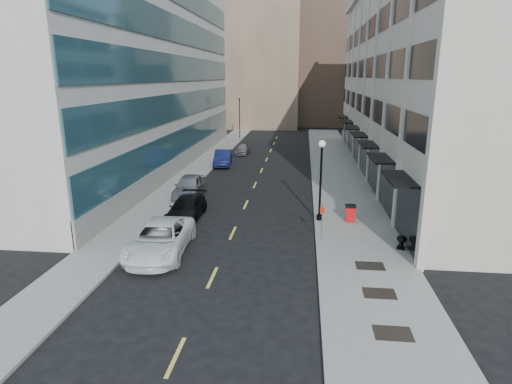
% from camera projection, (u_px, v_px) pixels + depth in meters
% --- Properties ---
extents(ground, '(160.00, 160.00, 0.00)m').
position_uv_depth(ground, '(203.00, 298.00, 18.43)').
color(ground, black).
rests_on(ground, ground).
extents(sidewalk_right, '(5.00, 80.00, 0.15)m').
position_uv_depth(sidewalk_right, '(341.00, 186.00, 36.79)').
color(sidewalk_right, gray).
rests_on(sidewalk_right, ground).
extents(sidewalk_left, '(3.00, 80.00, 0.15)m').
position_uv_depth(sidewalk_left, '(183.00, 182.00, 38.29)').
color(sidewalk_left, gray).
rests_on(sidewalk_left, ground).
extents(building_right, '(15.30, 46.50, 18.25)m').
position_uv_depth(building_right, '(442.00, 79.00, 40.15)').
color(building_right, beige).
rests_on(building_right, ground).
extents(building_left, '(16.14, 46.00, 20.00)m').
position_uv_depth(building_left, '(107.00, 69.00, 43.40)').
color(building_left, silver).
rests_on(building_left, ground).
extents(skyline_tan_near, '(14.00, 18.00, 28.00)m').
position_uv_depth(skyline_tan_near, '(263.00, 50.00, 80.40)').
color(skyline_tan_near, '#957E61').
rests_on(skyline_tan_near, ground).
extents(skyline_brown, '(12.00, 16.00, 34.00)m').
position_uv_depth(skyline_brown, '(327.00, 34.00, 82.16)').
color(skyline_brown, brown).
rests_on(skyline_brown, ground).
extents(skyline_tan_far, '(12.00, 14.00, 22.00)m').
position_uv_depth(skyline_tan_far, '(221.00, 68.00, 91.84)').
color(skyline_tan_far, '#957E61').
rests_on(skyline_tan_far, ground).
extents(skyline_stone, '(10.00, 14.00, 20.00)m').
position_uv_depth(skyline_stone, '(382.00, 72.00, 77.18)').
color(skyline_stone, beige).
rests_on(skyline_stone, ground).
extents(grate_near, '(1.40, 1.00, 0.01)m').
position_uv_depth(grate_near, '(393.00, 333.00, 15.66)').
color(grate_near, black).
rests_on(grate_near, sidewalk_right).
extents(grate_mid, '(1.40, 1.00, 0.01)m').
position_uv_depth(grate_mid, '(379.00, 293.00, 18.54)').
color(grate_mid, black).
rests_on(grate_mid, sidewalk_right).
extents(grate_far, '(1.40, 1.00, 0.01)m').
position_uv_depth(grate_far, '(370.00, 266.00, 21.23)').
color(grate_far, black).
rests_on(grate_far, sidewalk_right).
extents(road_centerline, '(0.15, 68.20, 0.01)m').
position_uv_depth(road_centerline, '(251.00, 194.00, 34.73)').
color(road_centerline, '#D8CC4C').
rests_on(road_centerline, ground).
extents(traffic_signal, '(0.66, 0.66, 6.98)m').
position_uv_depth(traffic_signal, '(239.00, 101.00, 63.55)').
color(traffic_signal, black).
rests_on(traffic_signal, ground).
extents(car_white_van, '(3.15, 6.27, 1.70)m').
position_uv_depth(car_white_van, '(160.00, 239.00, 22.84)').
color(car_white_van, white).
rests_on(car_white_van, ground).
extents(car_black_pickup, '(2.04, 4.98, 1.44)m').
position_uv_depth(car_black_pickup, '(187.00, 208.00, 28.56)').
color(car_black_pickup, black).
rests_on(car_black_pickup, ground).
extents(car_silver_sedan, '(2.21, 5.10, 1.71)m').
position_uv_depth(car_silver_sedan, '(189.00, 186.00, 33.78)').
color(car_silver_sedan, gray).
rests_on(car_silver_sedan, ground).
extents(car_blue_sedan, '(2.20, 5.06, 1.62)m').
position_uv_depth(car_blue_sedan, '(223.00, 158.00, 45.53)').
color(car_blue_sedan, '#131A4A').
rests_on(car_blue_sedan, ground).
extents(car_grey_sedan, '(1.67, 3.78, 1.27)m').
position_uv_depth(car_grey_sedan, '(243.00, 149.00, 52.17)').
color(car_grey_sedan, gray).
rests_on(car_grey_sedan, ground).
extents(trash_bin, '(0.67, 0.75, 1.08)m').
position_uv_depth(trash_bin, '(350.00, 213.00, 27.63)').
color(trash_bin, red).
rests_on(trash_bin, sidewalk_right).
extents(lamppost, '(0.45, 0.45, 5.37)m').
position_uv_depth(lamppost, '(321.00, 173.00, 27.19)').
color(lamppost, black).
rests_on(lamppost, sidewalk_right).
extents(sign_post, '(0.25, 0.07, 2.13)m').
position_uv_depth(sign_post, '(322.00, 217.00, 24.17)').
color(sign_post, slate).
rests_on(sign_post, sidewalk_right).
extents(urn_planter, '(0.55, 0.55, 0.77)m').
position_uv_depth(urn_planter, '(402.00, 241.00, 23.23)').
color(urn_planter, black).
rests_on(urn_planter, sidewalk_right).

